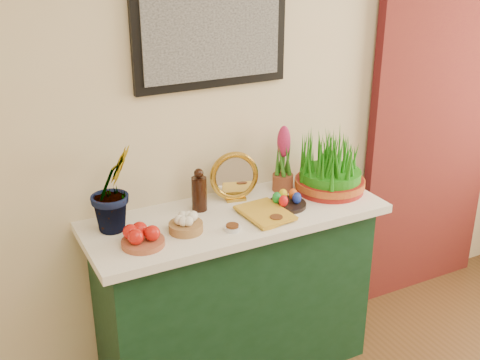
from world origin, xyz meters
The scene contains 13 objects.
sideboard centered at (-0.13, 2.00, 0.42)m, with size 1.30×0.45×0.85m, color #133621.
tablecloth centered at (-0.13, 2.00, 0.87)m, with size 1.40×0.55×0.04m, color white.
hyacinth_green centered at (-0.67, 2.10, 1.14)m, with size 0.25×0.21×0.50m, color #2B6B1A.
apple_bowl centered at (-0.61, 1.90, 0.93)m, with size 0.23×0.23×0.09m.
garlic_basket centered at (-0.41, 1.93, 0.92)m, with size 0.19×0.19×0.08m.
vinegar_cruet centered at (-0.27, 2.11, 0.98)m, with size 0.07×0.07×0.21m.
mirror centered at (-0.07, 2.14, 1.01)m, with size 0.25×0.10×0.24m.
book centered at (-0.13, 1.90, 0.91)m, with size 0.17×0.25×0.03m, color gold.
spice_dish_left centered at (-0.23, 1.85, 0.90)m, with size 0.07×0.07×0.03m.
spice_dish_right centered at (-0.02, 1.83, 0.90)m, with size 0.07×0.07×0.03m.
egg_plate centered at (0.11, 1.95, 0.92)m, with size 0.23×0.23×0.08m.
hyacinth_pink centered at (0.19, 2.12, 1.04)m, with size 0.10×0.10×0.34m.
wheatgrass_sabzeh centered at (0.40, 2.01, 1.02)m, with size 0.35×0.35×0.29m.
Camera 1 is at (-1.27, -0.23, 2.10)m, focal length 45.00 mm.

